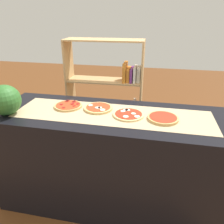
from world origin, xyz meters
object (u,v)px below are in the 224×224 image
watermelon (5,100)px  pizza_mozzarella_1 (98,108)px  pizza_pepperoni_0 (68,106)px  bookshelf (114,104)px  pizza_plain_3 (163,118)px  pizza_mozzarella_2 (129,114)px

watermelon → pizza_mozzarella_1: bearing=19.5°
pizza_pepperoni_0 → bookshelf: size_ratio=0.17×
pizza_plain_3 → watermelon: (-1.29, -0.16, 0.11)m
pizza_mozzarella_1 → pizza_mozzarella_2: pizza_mozzarella_1 is taller
pizza_plain_3 → bookshelf: bookshelf is taller
watermelon → bookshelf: 1.37m
watermelon → pizza_pepperoni_0: bearing=29.8°
pizza_pepperoni_0 → watermelon: 0.52m
pizza_plain_3 → watermelon: watermelon is taller
pizza_plain_3 → bookshelf: (-0.59, 0.94, -0.30)m
pizza_plain_3 → pizza_mozzarella_2: bearing=175.7°
pizza_mozzarella_2 → pizza_pepperoni_0: bearing=172.7°
pizza_mozzarella_1 → pizza_pepperoni_0: bearing=-179.3°
pizza_pepperoni_0 → pizza_mozzarella_1: 0.28m
pizza_pepperoni_0 → pizza_plain_3: size_ratio=1.01×
pizza_mozzarella_2 → pizza_plain_3: size_ratio=1.04×
pizza_pepperoni_0 → bookshelf: bookshelf is taller
watermelon → bookshelf: (0.70, 1.10, -0.42)m
pizza_pepperoni_0 → watermelon: (-0.44, -0.25, 0.12)m
pizza_mozzarella_1 → pizza_plain_3: bearing=-9.8°
pizza_mozzarella_2 → watermelon: watermelon is taller
pizza_mozzarella_2 → bookshelf: size_ratio=0.18×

